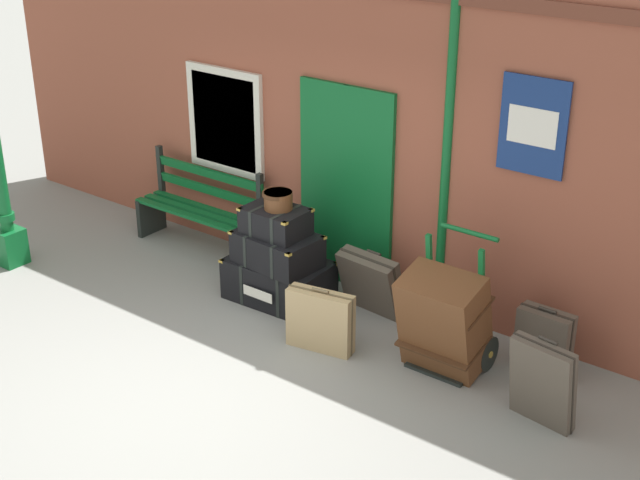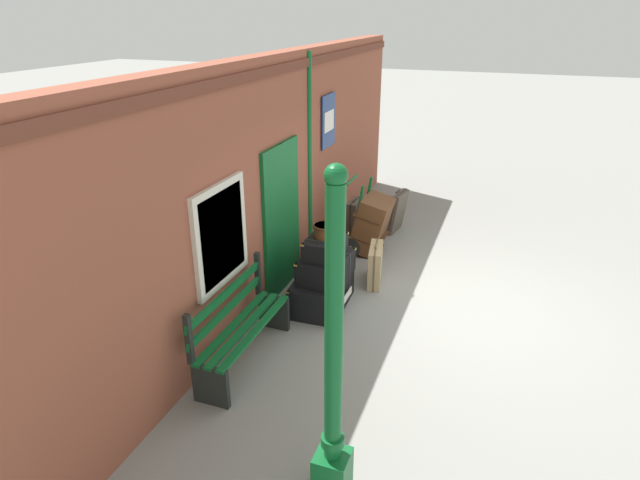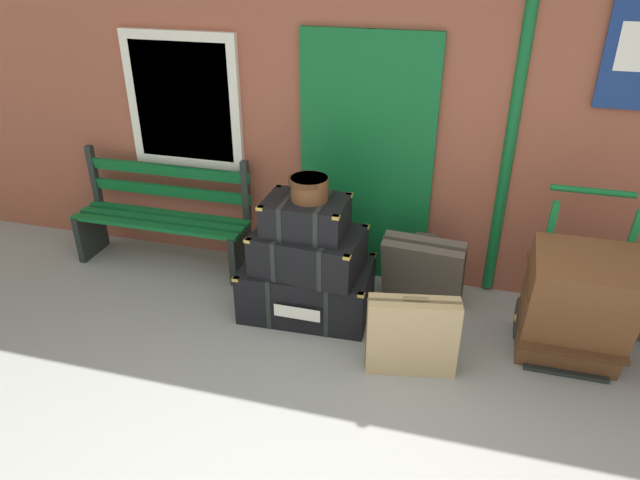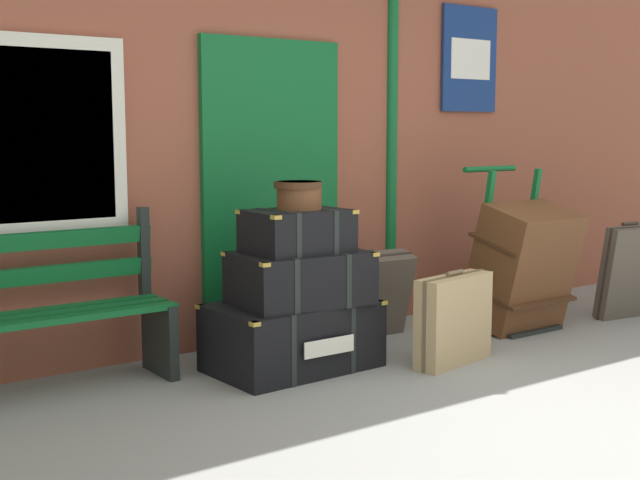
# 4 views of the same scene
# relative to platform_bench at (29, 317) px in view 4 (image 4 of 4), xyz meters

# --- Properties ---
(ground_plane) EXTENTS (60.00, 60.00, 0.00)m
(ground_plane) POSITION_rel_platform_bench_xyz_m (2.00, -2.16, -0.44)
(ground_plane) COLOR gray
(brick_facade) EXTENTS (10.40, 0.35, 3.20)m
(brick_facade) POSITION_rel_platform_bench_xyz_m (1.98, 0.44, 1.15)
(brick_facade) COLOR brown
(brick_facade) RESTS_ON ground
(platform_bench) EXTENTS (1.60, 0.43, 1.01)m
(platform_bench) POSITION_rel_platform_bench_xyz_m (0.00, 0.00, 0.00)
(platform_bench) COLOR #0F5B28
(platform_bench) RESTS_ON ground
(steamer_trunk_base) EXTENTS (1.04, 0.70, 0.43)m
(steamer_trunk_base) POSITION_rel_platform_bench_xyz_m (1.48, -0.43, -0.23)
(steamer_trunk_base) COLOR black
(steamer_trunk_base) RESTS_ON ground
(steamer_trunk_middle) EXTENTS (0.84, 0.60, 0.33)m
(steamer_trunk_middle) POSITION_rel_platform_bench_xyz_m (1.51, -0.48, 0.14)
(steamer_trunk_middle) COLOR black
(steamer_trunk_middle) RESTS_ON steamer_trunk_base
(steamer_trunk_top) EXTENTS (0.61, 0.45, 0.27)m
(steamer_trunk_top) POSITION_rel_platform_bench_xyz_m (1.49, -0.47, 0.43)
(steamer_trunk_top) COLOR black
(steamer_trunk_top) RESTS_ON steamer_trunk_middle
(round_hatbox) EXTENTS (0.29, 0.29, 0.17)m
(round_hatbox) POSITION_rel_platform_bench_xyz_m (1.51, -0.46, 0.65)
(round_hatbox) COLOR brown
(round_hatbox) RESTS_ON steamer_trunk_top
(porters_trolley) EXTENTS (0.71, 0.56, 1.21)m
(porters_trolley) POSITION_rel_platform_bench_xyz_m (3.44, -0.41, -0.17)
(porters_trolley) COLOR black
(porters_trolley) RESTS_ON ground
(large_brown_trunk) EXTENTS (0.70, 0.64, 0.96)m
(large_brown_trunk) POSITION_rel_platform_bench_xyz_m (3.44, -0.58, 0.04)
(large_brown_trunk) COLOR brown
(large_brown_trunk) RESTS_ON ground
(suitcase_olive) EXTENTS (0.56, 0.30, 0.76)m
(suitcase_olive) POSITION_rel_platform_bench_xyz_m (4.45, -0.79, -0.07)
(suitcase_olive) COLOR #51473D
(suitcase_olive) RESTS_ON ground
(suitcase_slate) EXTENTS (0.64, 0.29, 0.61)m
(suitcase_slate) POSITION_rel_platform_bench_xyz_m (2.38, -0.93, -0.16)
(suitcase_slate) COLOR tan
(suitcase_slate) RESTS_ON ground
(suitcase_brown) EXTENTS (0.49, 0.21, 0.63)m
(suitcase_brown) POSITION_rel_platform_bench_xyz_m (4.14, -0.08, -0.15)
(suitcase_brown) COLOR #51473D
(suitcase_brown) RESTS_ON ground
(suitcase_caramel) EXTENTS (0.67, 0.40, 0.64)m
(suitcase_caramel) POSITION_rel_platform_bench_xyz_m (2.36, -0.09, -0.13)
(suitcase_caramel) COLOR #51473D
(suitcase_caramel) RESTS_ON ground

